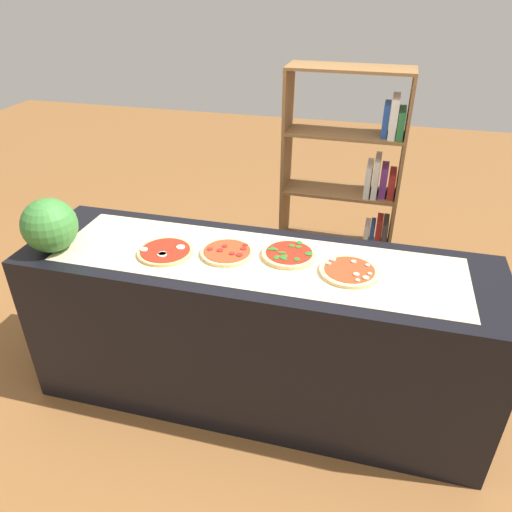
{
  "coord_description": "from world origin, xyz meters",
  "views": [
    {
      "loc": [
        0.52,
        -1.98,
        2.14
      ],
      "look_at": [
        0.0,
        0.0,
        0.92
      ],
      "focal_mm": 34.04,
      "sensor_mm": 36.0,
      "label": 1
    }
  ],
  "objects": [
    {
      "name": "pizza_mozzarella_0",
      "position": [
        -0.46,
        -0.06,
        0.91
      ],
      "size": [
        0.28,
        0.28,
        0.02
      ],
      "color": "#DBB26B",
      "rests_on": "parchment_paper"
    },
    {
      "name": "pizza_spinach_2",
      "position": [
        0.15,
        0.07,
        0.92
      ],
      "size": [
        0.27,
        0.27,
        0.03
      ],
      "color": "#E5C17F",
      "rests_on": "parchment_paper"
    },
    {
      "name": "pizza_mushroom_3",
      "position": [
        0.46,
        -0.01,
        0.91
      ],
      "size": [
        0.28,
        0.28,
        0.03
      ],
      "color": "#E5C17F",
      "rests_on": "parchment_paper"
    },
    {
      "name": "watermelon",
      "position": [
        -1.02,
        -0.16,
        1.04
      ],
      "size": [
        0.27,
        0.27,
        0.27
      ],
      "primitive_type": "sphere",
      "color": "#387A33",
      "rests_on": "counter"
    },
    {
      "name": "bookshelf",
      "position": [
        0.39,
        1.17,
        0.8
      ],
      "size": [
        0.79,
        0.3,
        1.63
      ],
      "color": "brown",
      "rests_on": "ground_plane"
    },
    {
      "name": "counter",
      "position": [
        0.0,
        0.0,
        0.45
      ],
      "size": [
        2.4,
        0.69,
        0.9
      ],
      "primitive_type": "cube",
      "color": "black",
      "rests_on": "ground_plane"
    },
    {
      "name": "pizza_pepperoni_1",
      "position": [
        -0.15,
        0.01,
        0.91
      ],
      "size": [
        0.27,
        0.27,
        0.03
      ],
      "color": "#E5C17F",
      "rests_on": "parchment_paper"
    },
    {
      "name": "parchment_paper",
      "position": [
        0.0,
        0.0,
        0.9
      ],
      "size": [
        2.01,
        0.53,
        0.0
      ],
      "primitive_type": "cube",
      "color": "beige",
      "rests_on": "counter"
    },
    {
      "name": "ground_plane",
      "position": [
        0.0,
        0.0,
        0.0
      ],
      "size": [
        12.0,
        12.0,
        0.0
      ],
      "primitive_type": "plane",
      "color": "brown"
    }
  ]
}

